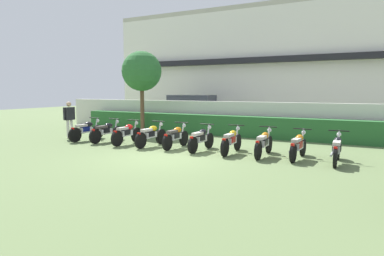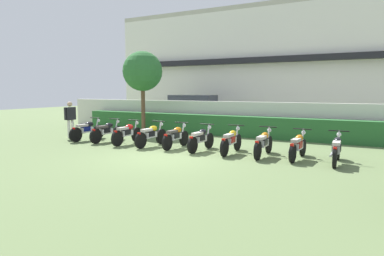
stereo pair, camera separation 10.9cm
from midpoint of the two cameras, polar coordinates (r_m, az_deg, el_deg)
The scene contains 17 objects.
ground at distance 10.74m, azimuth -4.67°, elevation -5.19°, with size 60.00×60.00×0.00m, color #607547.
building at distance 24.68m, azimuth 14.51°, elevation 10.32°, with size 22.36×6.50×7.74m.
compound_wall at distance 16.51m, azimuth 7.52°, elevation 1.77°, with size 21.24×0.30×1.63m, color silver.
hedge_row at distance 15.89m, azimuth 6.64°, elevation 0.41°, with size 16.99×0.70×0.97m, color #28602D.
parked_car at distance 20.44m, azimuth 0.72°, elevation 3.10°, with size 4.62×2.33×1.89m.
tree_near_inspector at distance 17.30m, azimuth -8.43°, elevation 9.69°, with size 2.05×2.05×4.19m.
motorcycle_in_row_0 at distance 15.04m, azimuth -17.61°, elevation -0.32°, with size 0.60×1.89×0.97m.
motorcycle_in_row_1 at distance 14.40m, azimuth -14.40°, elevation -0.54°, with size 0.60×1.91×0.96m.
motorcycle_in_row_2 at distance 13.53m, azimuth -11.01°, elevation -0.88°, with size 0.60×1.84×0.97m.
motorcycle_in_row_3 at distance 12.90m, azimuth -6.90°, elevation -1.19°, with size 0.60×1.90×0.96m.
motorcycle_in_row_4 at distance 12.42m, azimuth -2.60°, elevation -1.47°, with size 0.60×1.81×0.96m.
motorcycle_in_row_5 at distance 11.83m, azimuth 1.85°, elevation -1.88°, with size 0.60×1.80×0.95m.
motorcycle_in_row_6 at distance 11.44m, azimuth 7.13°, elevation -2.20°, with size 0.60×1.90×0.96m.
motorcycle_in_row_7 at distance 11.10m, azimuth 12.63°, elevation -2.58°, with size 0.60×1.92×0.96m.
motorcycle_in_row_8 at distance 10.94m, azimuth 18.26°, elevation -2.94°, with size 0.60×1.82×0.94m.
motorcycle_in_row_9 at distance 10.71m, azimuth 24.18°, elevation -3.35°, with size 0.60×1.86×0.96m.
inspector_person at distance 16.12m, azimuth -20.28°, elevation 1.92°, with size 0.22×0.67×1.67m.
Camera 2 is at (5.65, -8.87, 2.19)m, focal length 30.60 mm.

